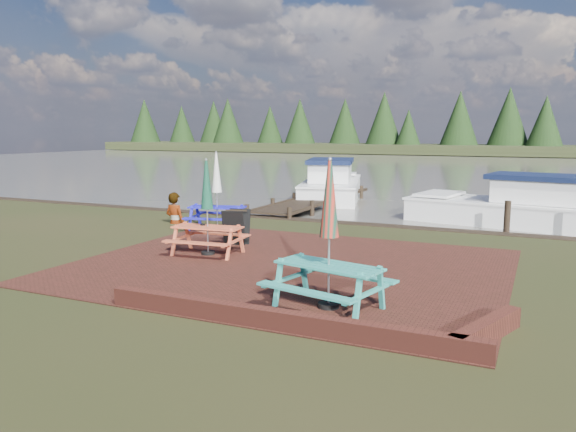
# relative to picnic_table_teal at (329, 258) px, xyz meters

# --- Properties ---
(ground) EXTENTS (120.00, 120.00, 0.00)m
(ground) POSITION_rel_picnic_table_teal_xyz_m (-1.80, 1.36, -0.86)
(ground) COLOR black
(ground) RESTS_ON ground
(paving) EXTENTS (9.00, 7.50, 0.02)m
(paving) POSITION_rel_picnic_table_teal_xyz_m (-1.80, 2.36, -0.85)
(paving) COLOR #371911
(paving) RESTS_ON ground
(brick_wall) EXTENTS (6.21, 1.79, 0.30)m
(brick_wall) POSITION_rel_picnic_table_teal_xyz_m (0.34, -1.06, -0.71)
(brick_wall) COLOR #4C1E16
(brick_wall) RESTS_ON ground
(water) EXTENTS (120.00, 60.00, 0.02)m
(water) POSITION_rel_picnic_table_teal_xyz_m (-1.80, 38.36, -0.86)
(water) COLOR #44433B
(water) RESTS_ON ground
(far_treeline) EXTENTS (120.00, 10.00, 8.10)m
(far_treeline) POSITION_rel_picnic_table_teal_xyz_m (-1.80, 67.36, 2.42)
(far_treeline) COLOR black
(far_treeline) RESTS_ON ground
(picnic_table_teal) EXTENTS (2.07, 1.93, 2.45)m
(picnic_table_teal) POSITION_rel_picnic_table_teal_xyz_m (0.00, 0.00, 0.00)
(picnic_table_teal) COLOR teal
(picnic_table_teal) RESTS_ON ground
(picnic_table_red) EXTENTS (1.76, 1.60, 2.24)m
(picnic_table_red) POSITION_rel_picnic_table_teal_xyz_m (-3.99, 2.61, -0.07)
(picnic_table_red) COLOR #C75433
(picnic_table_red) RESTS_ON ground
(picnic_table_blue) EXTENTS (1.94, 1.80, 2.27)m
(picnic_table_blue) POSITION_rel_picnic_table_teal_xyz_m (-5.60, 5.63, -0.06)
(picnic_table_blue) COLOR #1917B1
(picnic_table_blue) RESTS_ON ground
(chalkboard) EXTENTS (0.60, 0.64, 0.91)m
(chalkboard) POSITION_rel_picnic_table_teal_xyz_m (-3.96, 3.89, -0.39)
(chalkboard) COLOR black
(chalkboard) RESTS_ON ground
(jetty) EXTENTS (1.76, 9.08, 1.00)m
(jetty) POSITION_rel_picnic_table_teal_xyz_m (-5.30, 12.63, -0.75)
(jetty) COLOR black
(jetty) RESTS_ON ground
(boat_jetty) EXTENTS (4.23, 7.41, 2.04)m
(boat_jetty) POSITION_rel_picnic_table_teal_xyz_m (-5.66, 15.55, -0.45)
(boat_jetty) COLOR silver
(boat_jetty) RESTS_ON ground
(boat_near) EXTENTS (7.25, 3.70, 1.87)m
(boat_near) POSITION_rel_picnic_table_teal_xyz_m (2.46, 11.28, -0.50)
(boat_near) COLOR silver
(boat_near) RESTS_ON ground
(person) EXTENTS (0.76, 0.55, 1.94)m
(person) POSITION_rel_picnic_table_teal_xyz_m (-7.42, 6.04, 0.11)
(person) COLOR gray
(person) RESTS_ON ground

